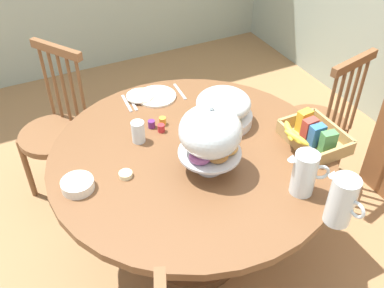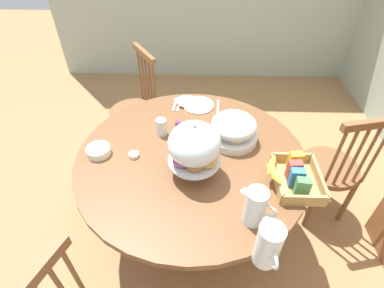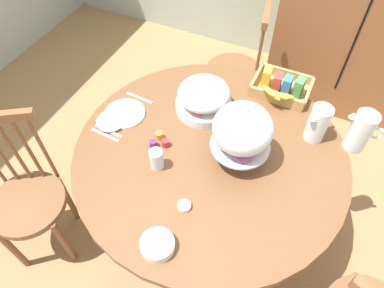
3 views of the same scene
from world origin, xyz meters
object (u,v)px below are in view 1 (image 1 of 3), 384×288
dining_table (192,181)px  orange_juice_pitcher (304,175)px  fruit_platter_covered (223,108)px  drinking_glass (138,132)px  cereal_bowl (78,185)px  windsor_chair_facing_door (56,133)px  china_plate_large (156,96)px  milk_pitcher (341,202)px  cereal_basket (312,135)px  windsor_chair_by_cabinet (317,126)px  butter_dish (126,174)px  china_plate_small (140,96)px  pastry_stand_with_dome (210,134)px

dining_table → orange_juice_pitcher: 0.60m
fruit_platter_covered → drinking_glass: 0.44m
orange_juice_pitcher → cereal_bowl: bearing=-117.2°
windsor_chair_facing_door → china_plate_large: (0.32, 0.54, 0.29)m
windsor_chair_facing_door → milk_pitcher: size_ratio=4.46×
orange_juice_pitcher → cereal_basket: size_ratio=0.64×
windsor_chair_by_cabinet → butter_dish: 1.34m
cereal_basket → milk_pitcher: bearing=-26.4°
windsor_chair_facing_door → china_plate_large: size_ratio=4.43×
china_plate_small → butter_dish: size_ratio=2.50×
china_plate_large → cereal_basket: bearing=35.9°
drinking_glass → windsor_chair_facing_door: bearing=-153.8°
milk_pitcher → butter_dish: bearing=-132.6°
pastry_stand_with_dome → cereal_basket: size_ratio=1.09×
dining_table → cereal_basket: 0.62m
china_plate_small → drinking_glass: 0.38m
butter_dish → pastry_stand_with_dome: bearing=71.5°
fruit_platter_covered → china_plate_large: size_ratio=1.36×
cereal_bowl → drinking_glass: 0.40m
orange_juice_pitcher → cereal_bowl: 0.95m
pastry_stand_with_dome → milk_pitcher: pastry_stand_with_dome is taller
cereal_basket → dining_table: bearing=-109.5°
windsor_chair_by_cabinet → orange_juice_pitcher: size_ratio=4.84×
windsor_chair_by_cabinet → drinking_glass: windsor_chair_by_cabinet is taller
pastry_stand_with_dome → fruit_platter_covered: 0.38m
butter_dish → china_plate_large: bearing=145.3°
butter_dish → dining_table: bearing=93.2°
butter_dish → fruit_platter_covered: bearing=105.9°
pastry_stand_with_dome → cereal_bowl: 0.60m
dining_table → butter_dish: butter_dish is taller
windsor_chair_facing_door → pastry_stand_with_dome: 1.20m
cereal_bowl → orange_juice_pitcher: bearing=62.8°
cereal_bowl → dining_table: bearing=90.1°
drinking_glass → pastry_stand_with_dome: bearing=32.7°
fruit_platter_covered → cereal_bowl: (0.15, -0.79, -0.06)m
windsor_chair_facing_door → orange_juice_pitcher: (1.27, 0.81, 0.38)m
dining_table → windsor_chair_by_cabinet: (-0.19, 0.96, -0.10)m
fruit_platter_covered → orange_juice_pitcher: 0.58m
cereal_basket → pastry_stand_with_dome: bearing=-96.0°
pastry_stand_with_dome → orange_juice_pitcher: size_ratio=1.71×
milk_pitcher → china_plate_large: (-1.14, -0.29, -0.09)m
pastry_stand_with_dome → cereal_bowl: bearing=-103.6°
milk_pitcher → china_plate_large: bearing=-165.5°
dining_table → china_plate_small: (-0.54, -0.05, 0.20)m
pastry_stand_with_dome → china_plate_small: pastry_stand_with_dome is taller
windsor_chair_facing_door → fruit_platter_covered: size_ratio=3.25×
cereal_bowl → butter_dish: (0.02, 0.21, -0.01)m
orange_juice_pitcher → china_plate_large: 0.99m
windsor_chair_by_cabinet → dining_table: bearing=-79.0°
dining_table → fruit_platter_covered: 0.40m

